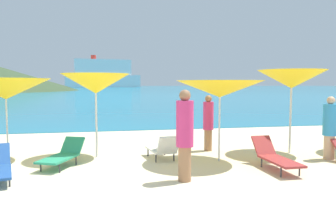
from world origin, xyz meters
TOP-DOWN VIEW (x-y plane):
  - ground_plane at (0.00, 10.00)m, footprint 50.00×100.00m
  - ocean_water at (0.00, 227.77)m, footprint 650.00×440.00m
  - umbrella_4 at (-1.13, 2.63)m, footprint 2.34×2.34m
  - umbrella_5 at (1.16, 2.67)m, footprint 2.01×2.01m
  - umbrella_6 at (4.30, 1.47)m, footprint 2.50×2.50m
  - umbrella_7 at (6.74, 2.10)m, footprint 2.14×2.14m
  - lounge_chair_2 at (5.31, 0.40)m, footprint 0.53×1.70m
  - lounge_chair_7 at (2.88, 1.91)m, footprint 0.73×1.53m
  - lounge_chair_8 at (0.34, 1.72)m, footprint 1.10×1.57m
  - beachgoer_0 at (4.48, 2.89)m, footprint 0.32×0.32m
  - beachgoer_3 at (7.29, 1.10)m, footprint 0.37×0.37m
  - beachgoer_4 at (2.97, -0.11)m, footprint 0.36×0.36m
  - cruise_ship at (4.63, 249.34)m, footprint 55.31×16.92m

SIDE VIEW (x-z plane):
  - ground_plane at x=0.00m, z-range -0.30..0.00m
  - ocean_water at x=0.00m, z-range 0.00..0.02m
  - lounge_chair_8 at x=0.34m, z-range -0.03..0.61m
  - lounge_chair_2 at x=5.31m, z-range -0.04..0.66m
  - lounge_chair_7 at x=2.88m, z-range -0.05..0.69m
  - beachgoer_3 at x=7.29m, z-range 0.04..1.73m
  - beachgoer_0 at x=4.48m, z-range 0.05..1.74m
  - beachgoer_4 at x=2.97m, z-range 0.06..1.97m
  - umbrella_6 at x=4.30m, z-range 0.84..2.95m
  - umbrella_4 at x=-1.13m, z-range 0.81..2.98m
  - umbrella_5 at x=1.16m, z-range 0.88..3.19m
  - umbrella_7 at x=6.74m, z-range 0.95..3.38m
  - cruise_ship at x=4.63m, z-range -2.65..20.74m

